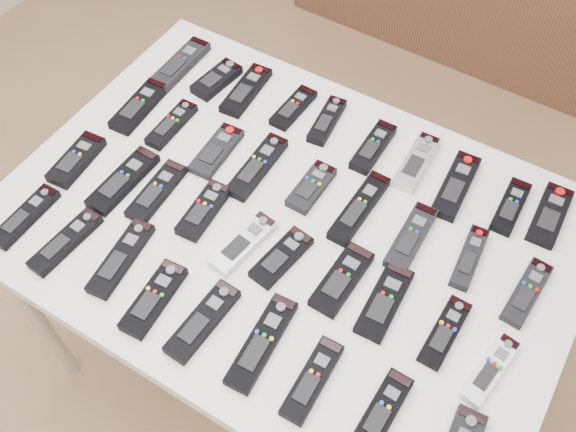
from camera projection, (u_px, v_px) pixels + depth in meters
The scene contains 39 objects.
ground at pixel (262, 359), 2.06m from camera, with size 4.00×4.00×0.00m, color #93704B.
table at pixel (288, 236), 1.46m from camera, with size 1.25×0.88×0.78m.
remote_0 at pixel (180, 64), 1.70m from camera, with size 0.06×0.20×0.02m, color black.
remote_1 at pixel (217, 79), 1.66m from camera, with size 0.06×0.14×0.02m, color black.
remote_2 at pixel (246, 90), 1.64m from camera, with size 0.06×0.18×0.02m, color black.
remote_3 at pixel (293, 108), 1.61m from camera, with size 0.05×0.15×0.02m, color black.
remote_4 at pixel (327, 121), 1.58m from camera, with size 0.05×0.15×0.02m, color black.
remote_5 at pixel (373, 147), 1.53m from camera, with size 0.05×0.16×0.02m, color black.
remote_6 at pixel (417, 162), 1.50m from camera, with size 0.05×0.17×0.02m, color #B7B7BC.
remote_7 at pixel (456, 186), 1.46m from camera, with size 0.06×0.19×0.02m, color black.
remote_8 at pixel (511, 207), 1.43m from camera, with size 0.05×0.15×0.02m, color black.
remote_9 at pixel (550, 215), 1.41m from camera, with size 0.06×0.17×0.02m, color black.
remote_10 at pixel (139, 106), 1.61m from camera, with size 0.06×0.18×0.02m, color black.
remote_11 at pixel (172, 124), 1.57m from camera, with size 0.05×0.16×0.02m, color black.
remote_12 at pixel (217, 151), 1.52m from camera, with size 0.06×0.16×0.02m, color black.
remote_13 at pixel (257, 166), 1.49m from camera, with size 0.05×0.20×0.02m, color black.
remote_14 at pixel (311, 187), 1.46m from camera, with size 0.05×0.14×0.02m, color black.
remote_15 at pixel (359, 208), 1.42m from camera, with size 0.05×0.21×0.02m, color black.
remote_16 at pixel (411, 237), 1.38m from camera, with size 0.05×0.18×0.02m, color black.
remote_17 at pixel (469, 258), 1.35m from camera, with size 0.04×0.16×0.02m, color black.
remote_18 at pixel (527, 292), 1.30m from camera, with size 0.05×0.17×0.02m, color black.
remote_19 at pixel (76, 160), 1.50m from camera, with size 0.06×0.16×0.02m, color black.
remote_20 at pixel (123, 180), 1.47m from camera, with size 0.06×0.20×0.02m, color black.
remote_21 at pixel (157, 191), 1.45m from camera, with size 0.05×0.18×0.02m, color black.
remote_22 at pixel (204, 210), 1.42m from camera, with size 0.05×0.16×0.02m, color black.
remote_23 at pixel (244, 243), 1.37m from camera, with size 0.05×0.17×0.02m, color #B7B7BC.
remote_24 at pixel (281, 257), 1.35m from camera, with size 0.06×0.15×0.02m, color black.
remote_25 at pixel (342, 279), 1.32m from camera, with size 0.06×0.17×0.02m, color black.
remote_26 at pixel (384, 301), 1.29m from camera, with size 0.06×0.17×0.02m, color black.
remote_27 at pixel (445, 332), 1.25m from camera, with size 0.05×0.16×0.02m, color black.
remote_28 at pixel (490, 370), 1.21m from camera, with size 0.04×0.16×0.02m, color silver.
remote_29 at pixel (26, 216), 1.41m from camera, with size 0.05×0.17×0.02m, color black.
remote_30 at pixel (66, 242), 1.37m from camera, with size 0.05×0.18×0.02m, color black.
remote_31 at pixel (121, 258), 1.35m from camera, with size 0.05×0.19×0.02m, color black.
remote_32 at pixel (154, 298), 1.29m from camera, with size 0.06×0.17×0.02m, color black.
remote_33 at pixel (203, 321), 1.26m from camera, with size 0.05×0.18×0.02m, color black.
remote_34 at pixel (262, 342), 1.24m from camera, with size 0.05×0.21×0.02m, color black.
remote_35 at pixel (312, 380), 1.19m from camera, with size 0.05×0.17×0.02m, color black.
remote_36 at pixel (382, 411), 1.16m from camera, with size 0.05×0.16×0.02m, color black.
Camera 1 is at (0.49, -0.65, 1.94)m, focal length 40.00 mm.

